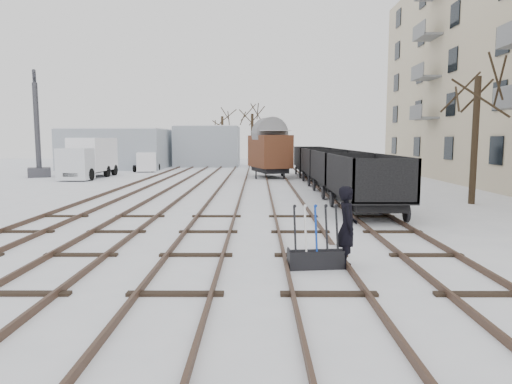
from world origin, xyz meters
TOP-DOWN VIEW (x-y plane):
  - ground at (0.00, 0.00)m, footprint 120.00×120.00m
  - tracks at (-0.00, 13.67)m, footprint 13.90×52.00m
  - shed_left at (-13.00, 36.00)m, footprint 10.00×8.00m
  - shed_right at (-4.00, 40.00)m, footprint 7.00×6.00m
  - ground_frame at (2.97, -1.09)m, footprint 1.34×0.55m
  - worker at (3.72, -0.99)m, footprint 0.49×0.73m
  - freight_wagon_a at (6.00, 6.78)m, footprint 2.33×5.83m
  - freight_wagon_b at (6.00, 13.18)m, footprint 2.33×5.83m
  - freight_wagon_c at (6.00, 19.58)m, footprint 2.33×5.83m
  - freight_wagon_d at (6.00, 25.98)m, footprint 2.33×5.83m
  - box_van_wagon at (2.55, 24.57)m, footprint 3.75×5.33m
  - lorry at (-11.53, 23.96)m, footprint 2.49×6.98m
  - panel_van at (-8.91, 31.57)m, footprint 2.57×4.32m
  - crane at (-15.93, 25.06)m, footprint 2.25×4.99m
  - tree_near at (11.68, 9.70)m, footprint 0.30×0.30m
  - tree_far_left at (-2.52, 42.00)m, footprint 0.30×0.30m
  - tree_far_right at (1.02, 38.17)m, footprint 0.30×0.30m

SIDE VIEW (x-z plane):
  - ground at x=0.00m, z-range 0.00..0.00m
  - tracks at x=0.00m, z-range -0.01..0.16m
  - ground_frame at x=2.97m, z-range -0.46..1.03m
  - freight_wagon_a at x=6.00m, z-range -0.28..2.10m
  - freight_wagon_b at x=6.00m, z-range -0.28..2.10m
  - freight_wagon_c at x=6.00m, z-range -0.28..2.10m
  - freight_wagon_d at x=6.00m, z-range -0.28..2.10m
  - panel_van at x=-8.91m, z-range 0.04..1.82m
  - worker at x=3.72m, z-range 0.00..1.94m
  - lorry at x=-11.53m, z-range 0.05..3.18m
  - shed_left at x=-13.00m, z-range 0.00..4.10m
  - box_van_wagon at x=2.55m, z-range 0.30..3.99m
  - crane at x=-15.93m, z-range -1.99..6.41m
  - shed_right at x=-4.00m, z-range 0.00..4.50m
  - tree_far_left at x=-2.52m, z-range 0.00..5.67m
  - tree_far_right at x=1.02m, z-range 0.00..5.74m
  - tree_near at x=11.68m, z-range 0.00..5.88m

